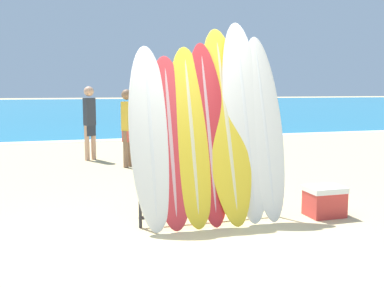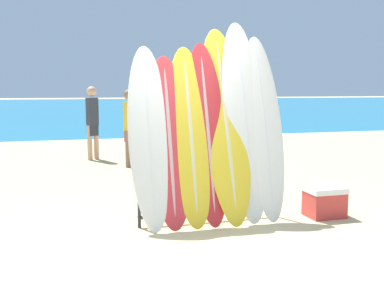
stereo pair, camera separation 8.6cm
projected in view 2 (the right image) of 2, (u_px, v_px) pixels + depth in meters
The scene contains 13 objects.
ground_plane at pixel (190, 237), 5.03m from camera, with size 160.00×160.00×0.00m, color tan.
ocean_water at pixel (79, 106), 42.37m from camera, with size 120.00×60.00×0.01m.
surfboard_rack at pixel (210, 185), 5.53m from camera, with size 1.80×0.04×0.86m.
surfboard_slot_0 at pixel (149, 136), 5.28m from camera, with size 0.51×0.73×2.17m.
surfboard_slot_1 at pixel (169, 141), 5.35m from camera, with size 0.53×0.68×2.06m.
surfboard_slot_2 at pixel (190, 135), 5.42m from camera, with size 0.54×0.74×2.18m.
surfboard_slot_3 at pixel (207, 132), 5.49m from camera, with size 0.49×0.74×2.23m.
surfboard_slot_4 at pixel (225, 123), 5.59m from camera, with size 0.59×0.96×2.44m.
surfboard_slot_5 at pixel (244, 120), 5.65m from camera, with size 0.56×0.80×2.51m.
surfboard_slot_6 at pixel (264, 127), 5.70m from camera, with size 0.50×0.77×2.33m.
person_near_water at pixel (92, 120), 10.36m from camera, with size 0.29×0.26×1.70m.
person_mid_beach at pixel (130, 125), 9.42m from camera, with size 0.27×0.28×1.63m.
cooler_box at pixel (324, 201), 5.79m from camera, with size 0.47×0.38×0.39m.
Camera 2 is at (-1.30, -4.68, 1.64)m, focal length 42.00 mm.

